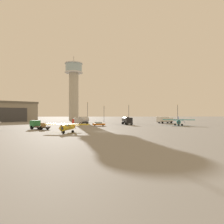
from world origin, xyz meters
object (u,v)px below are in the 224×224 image
Objects in this scene: truck_flatbed_green at (38,125)px; traffic_cone_near_left at (74,126)px; light_post_north at (178,112)px; light_post_west at (129,112)px; control_tower at (74,86)px; airplane_teal at (179,121)px; light_post_centre at (88,110)px; truck_box_white at (165,120)px; truck_fuel_tanker_black at (127,120)px; airplane_yellow at (68,127)px; light_post_east at (104,112)px; truck_fuel_tanker_silver at (82,120)px; car_orange at (99,124)px.

truck_flatbed_green is 10.70m from traffic_cone_near_left.
traffic_cone_near_left is at bearing -144.72° from light_post_north.
light_post_north is at bearing -1.24° from light_post_west.
control_tower is 67.38m from truck_flatbed_green.
airplane_teal is 47.74m from light_post_centre.
truck_box_white is 18.97m from truck_fuel_tanker_black.
light_post_north reaches higher than airplane_yellow.
light_post_east is at bearing 132.95° from truck_box_white.
light_post_east is (-25.40, 29.19, 3.39)m from airplane_teal.
control_tower is 4.45× the size of light_post_north.
light_post_centre is 41.34m from traffic_cone_near_left.
light_post_north reaches higher than light_post_east.
light_post_north is (52.27, -26.74, -15.63)m from control_tower.
truck_fuel_tanker_silver is at bearing -159.22° from light_post_north.
control_tower is 5.31× the size of truck_box_white.
traffic_cone_near_left is at bearing -92.38° from light_post_centre.
airplane_teal is 35.18m from truck_fuel_tanker_silver.
traffic_cone_near_left is (-7.44, -6.34, -0.39)m from car_orange.
airplane_teal reaches higher than truck_fuel_tanker_silver.
truck_fuel_tanker_silver is at bearing 86.07° from traffic_cone_near_left.
control_tower is 24.70m from light_post_centre.
car_orange is 0.43× the size of light_post_centre.
light_post_north is at bearing 114.26° from truck_fuel_tanker_black.
control_tower is 4.70× the size of light_post_east.
truck_flatbed_green is at bearing -145.59° from traffic_cone_near_left.
airplane_yellow is 13.77m from truck_flatbed_green.
truck_flatbed_green is (-44.16, -13.40, -0.29)m from airplane_teal.
control_tower is at bearing 137.83° from light_post_west.
truck_flatbed_green is 48.36m from light_post_centre.
car_orange is at bearing -118.50° from light_post_west.
airplane_yellow is at bearing -113.48° from car_orange.
light_post_centre is at bearing -62.57° from truck_flatbed_green.
light_post_east reaches higher than traffic_cone_near_left.
car_orange is at bearing 68.26° from truck_fuel_tanker_silver.
truck_flatbed_green is (-1.34, -64.47, -19.55)m from control_tower.
light_post_centre is (0.66, 25.84, 4.22)m from truck_fuel_tanker_silver.
truck_fuel_tanker_black is at bearing 30.44° from car_orange.
truck_flatbed_green is at bearing -61.45° from truck_fuel_tanker_black.
car_orange is 29.74m from light_post_west.
car_orange is at bearing 176.38° from airplane_yellow.
light_post_north is at bearing 35.28° from traffic_cone_near_left.
light_post_west reaches higher than truck_fuel_tanker_silver.
truck_fuel_tanker_black is 17.07m from truck_fuel_tanker_silver.
light_post_west is 0.97× the size of light_post_north.
light_post_centre is at bearing -156.96° from truck_fuel_tanker_black.
car_orange is 35.44m from light_post_centre.
light_post_north is 0.85× the size of light_post_centre.
truck_fuel_tanker_black is 1.03× the size of truck_fuel_tanker_silver.
control_tower is at bearing 97.28° from traffic_cone_near_left.
traffic_cone_near_left is at bearing -164.30° from airplane_yellow.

